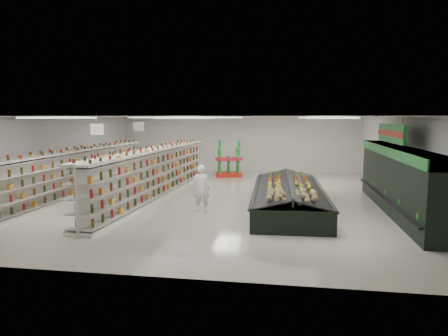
% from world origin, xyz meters
% --- Properties ---
extents(floor, '(16.00, 16.00, 0.00)m').
position_xyz_m(floor, '(0.00, 0.00, 0.00)').
color(floor, beige).
rests_on(floor, ground).
extents(ceiling, '(14.00, 16.00, 0.02)m').
position_xyz_m(ceiling, '(0.00, 0.00, 3.20)').
color(ceiling, white).
rests_on(ceiling, wall_back).
extents(wall_back, '(14.00, 0.02, 3.20)m').
position_xyz_m(wall_back, '(0.00, 8.00, 1.60)').
color(wall_back, silver).
rests_on(wall_back, floor).
extents(wall_front, '(14.00, 0.02, 3.20)m').
position_xyz_m(wall_front, '(0.00, -8.00, 1.60)').
color(wall_front, silver).
rests_on(wall_front, floor).
extents(wall_left, '(0.02, 16.00, 3.20)m').
position_xyz_m(wall_left, '(-7.00, 0.00, 1.60)').
color(wall_left, silver).
rests_on(wall_left, floor).
extents(wall_right, '(0.02, 16.00, 3.20)m').
position_xyz_m(wall_right, '(7.00, 0.00, 1.60)').
color(wall_right, silver).
rests_on(wall_right, floor).
extents(produce_wall_case, '(0.93, 8.00, 2.20)m').
position_xyz_m(produce_wall_case, '(6.53, -1.50, 1.24)').
color(produce_wall_case, black).
rests_on(produce_wall_case, floor).
extents(aisle_sign_near, '(0.52, 0.06, 0.75)m').
position_xyz_m(aisle_sign_near, '(-3.80, -2.00, 2.75)').
color(aisle_sign_near, white).
rests_on(aisle_sign_near, ceiling).
extents(aisle_sign_far, '(0.52, 0.06, 0.75)m').
position_xyz_m(aisle_sign_far, '(-3.80, 2.00, 2.75)').
color(aisle_sign_far, white).
rests_on(aisle_sign_far, ceiling).
extents(hortifruti_banner, '(0.12, 3.20, 0.95)m').
position_xyz_m(hortifruti_banner, '(6.25, -1.50, 2.65)').
color(hortifruti_banner, '#217E31').
rests_on(hortifruti_banner, ceiling).
extents(gondola_left, '(1.10, 10.78, 1.87)m').
position_xyz_m(gondola_left, '(-5.66, 0.08, 0.86)').
color(gondola_left, white).
rests_on(gondola_left, floor).
extents(gondola_center, '(1.42, 11.24, 1.94)m').
position_xyz_m(gondola_center, '(-2.31, -0.19, 0.89)').
color(gondola_center, white).
rests_on(gondola_center, floor).
extents(produce_island, '(2.67, 6.85, 1.01)m').
position_xyz_m(produce_island, '(2.95, -1.38, 0.46)').
color(produce_island, black).
rests_on(produce_island, floor).
extents(soda_endcap, '(1.59, 1.26, 1.79)m').
position_xyz_m(soda_endcap, '(-0.21, 5.76, 0.87)').
color(soda_endcap, red).
rests_on(soda_endcap, floor).
extents(shopper_main, '(0.62, 0.44, 1.61)m').
position_xyz_m(shopper_main, '(0.05, -2.43, 0.80)').
color(shopper_main, silver).
rests_on(shopper_main, floor).
extents(shopper_background, '(0.67, 0.89, 1.64)m').
position_xyz_m(shopper_background, '(-3.63, 4.28, 0.82)').
color(shopper_background, tan).
rests_on(shopper_background, floor).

